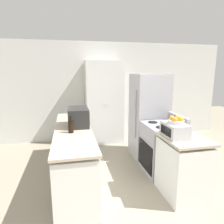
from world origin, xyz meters
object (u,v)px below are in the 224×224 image
at_px(wine_bottle, 71,127).
at_px(toaster_oven, 175,130).
at_px(pantry_cabinet, 104,103).
at_px(refrigerator, 149,116).
at_px(microwave, 78,117).
at_px(stove, 162,148).
at_px(fruit_bowl, 176,120).

bearing_deg(wine_bottle, toaster_oven, -19.36).
bearing_deg(wine_bottle, pantry_cabinet, 65.89).
relative_size(refrigerator, microwave, 3.43).
bearing_deg(stove, fruit_bowl, -102.22).
distance_m(wine_bottle, fruit_bowl, 1.59).
relative_size(wine_bottle, fruit_bowl, 1.16).
relative_size(stove, fruit_bowl, 4.73).
bearing_deg(refrigerator, fruit_bowl, -96.98).
bearing_deg(pantry_cabinet, refrigerator, -53.92).
bearing_deg(wine_bottle, fruit_bowl, -19.60).
relative_size(refrigerator, toaster_oven, 4.27).
bearing_deg(refrigerator, microwave, -161.71).
bearing_deg(wine_bottle, stove, 4.80).
bearing_deg(toaster_oven, pantry_cabinet, 103.72).
bearing_deg(microwave, stove, -9.06).
height_order(wine_bottle, toaster_oven, wine_bottle).
xyz_separation_m(refrigerator, toaster_oven, (-0.18, -1.40, 0.12)).
distance_m(refrigerator, toaster_oven, 1.42).
bearing_deg(toaster_oven, stove, 77.06).
bearing_deg(pantry_cabinet, stove, -67.44).
xyz_separation_m(refrigerator, microwave, (-1.53, -0.51, 0.17)).
height_order(toaster_oven, fruit_bowl, fruit_bowl).
bearing_deg(wine_bottle, refrigerator, 27.94).
distance_m(pantry_cabinet, stove, 2.06).
xyz_separation_m(stove, refrigerator, (0.03, 0.74, 0.43)).
height_order(pantry_cabinet, stove, pantry_cabinet).
distance_m(stove, refrigerator, 0.86).
relative_size(stove, refrigerator, 0.60).
height_order(microwave, fruit_bowl, microwave).
bearing_deg(microwave, refrigerator, 18.29).
relative_size(pantry_cabinet, wine_bottle, 7.95).
relative_size(microwave, toaster_oven, 1.25).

